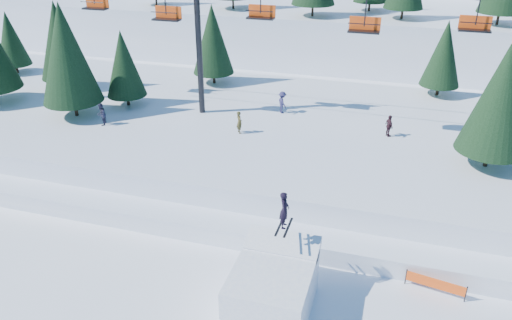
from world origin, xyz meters
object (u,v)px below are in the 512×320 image
(chairlift, at_px, (339,33))
(banner_near, at_px, (435,284))
(jump_kicker, at_px, (273,287))
(banner_far, at_px, (439,261))

(chairlift, relative_size, banner_near, 16.35)
(jump_kicker, bearing_deg, chairlift, 89.90)
(jump_kicker, relative_size, chairlift, 0.12)
(chairlift, distance_m, banner_near, 17.64)
(chairlift, xyz_separation_m, banner_far, (7.45, -11.63, -8.78))
(banner_near, xyz_separation_m, banner_far, (0.21, 1.85, 0.00))
(chairlift, relative_size, banner_far, 16.89)
(banner_far, bearing_deg, banner_near, -96.50)
(chairlift, height_order, banner_near, chairlift)
(chairlift, xyz_separation_m, banner_near, (7.24, -13.48, -8.78))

